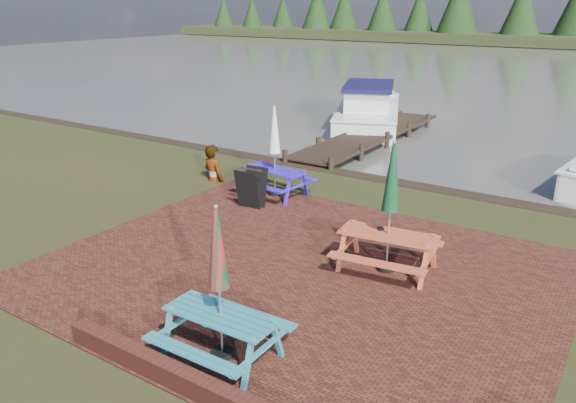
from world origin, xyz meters
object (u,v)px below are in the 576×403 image
at_px(picnic_table_teal, 220,307).
at_px(jetty, 370,136).
at_px(person, 212,146).
at_px(chalkboard, 251,188).
at_px(picnic_table_red, 389,228).
at_px(boat_jetty, 369,112).
at_px(picnic_table_blue, 275,165).

height_order(picnic_table_teal, jetty, picnic_table_teal).
xyz_separation_m(jetty, person, (-1.45, -6.86, 0.86)).
distance_m(chalkboard, jetty, 8.08).
bearing_deg(picnic_table_red, boat_jetty, 110.36).
relative_size(picnic_table_blue, person, 1.16).
xyz_separation_m(chalkboard, jetty, (-0.75, 8.03, -0.38)).
bearing_deg(chalkboard, boat_jetty, 95.85).
relative_size(jetty, person, 4.66).
relative_size(chalkboard, jetty, 0.11).
distance_m(picnic_table_teal, chalkboard, 5.99).
xyz_separation_m(picnic_table_red, jetty, (-4.80, 9.36, -0.73)).
xyz_separation_m(picnic_table_blue, person, (-2.14, 0.12, 0.18)).
bearing_deg(picnic_table_teal, boat_jetty, 108.17).
distance_m(boat_jetty, person, 9.67).
distance_m(jetty, boat_jetty, 3.14).
xyz_separation_m(picnic_table_blue, jetty, (-0.69, 6.98, -0.68)).
xyz_separation_m(jetty, boat_jetty, (-1.40, 2.80, 0.28)).
xyz_separation_m(chalkboard, boat_jetty, (-2.14, 10.83, -0.10)).
bearing_deg(boat_jetty, picnic_table_red, -85.24).
height_order(jetty, person, person).
height_order(picnic_table_red, person, picnic_table_red).
height_order(picnic_table_teal, boat_jetty, picnic_table_teal).
relative_size(picnic_table_teal, picnic_table_blue, 0.98).
height_order(picnic_table_blue, chalkboard, picnic_table_blue).
relative_size(picnic_table_red, picnic_table_blue, 1.06).
relative_size(picnic_table_teal, boat_jetty, 0.31).
relative_size(picnic_table_red, jetty, 0.26).
bearing_deg(picnic_table_red, picnic_table_teal, -109.01).
relative_size(picnic_table_blue, boat_jetty, 0.31).
relative_size(picnic_table_teal, person, 1.14).
height_order(jetty, boat_jetty, boat_jetty).
bearing_deg(chalkboard, jetty, 89.95).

